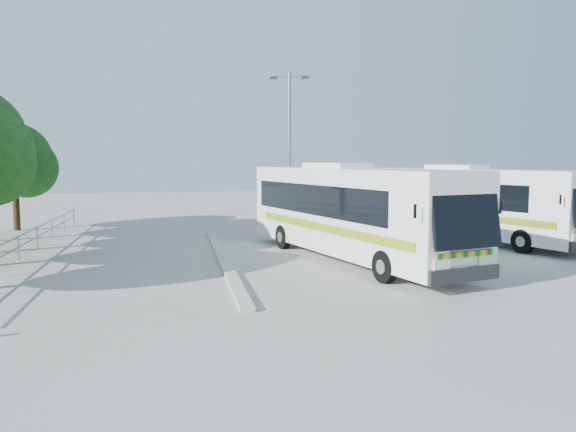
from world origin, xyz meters
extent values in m
plane|color=#A4A49F|center=(0.00, 0.00, 0.00)|extent=(100.00, 100.00, 0.00)
cube|color=#B2B2AD|center=(-2.30, 2.00, 0.07)|extent=(0.40, 16.00, 0.15)
cylinder|color=gray|center=(-10.00, 4.00, 0.95)|extent=(0.06, 22.00, 0.06)
cylinder|color=gray|center=(-10.00, 4.00, 0.55)|extent=(0.06, 22.00, 0.06)
cylinder|color=gray|center=(-10.00, 14.00, 0.50)|extent=(0.06, 0.06, 1.00)
cylinder|color=#382314|center=(-12.70, 13.30, 1.39)|extent=(0.36, 0.36, 2.77)
sphere|color=#1A3C10|center=(-12.70, 13.30, 3.91)|extent=(4.03, 4.03, 4.03)
sphere|color=#1A3C10|center=(-11.94, 12.80, 3.46)|extent=(3.28, 3.28, 3.28)
sphere|color=#1A3C10|center=(-13.33, 13.93, 4.41)|extent=(3.02, 3.02, 3.02)
cube|color=white|center=(2.56, 0.90, 1.96)|extent=(5.58, 12.82, 3.19)
cube|color=black|center=(4.09, -5.23, 2.36)|extent=(2.45, 1.05, 2.03)
cube|color=black|center=(1.12, 1.18, 2.36)|extent=(2.49, 9.76, 1.15)
cube|color=black|center=(3.70, 1.83, 2.36)|extent=(2.49, 9.76, 1.15)
cube|color=#0B4E12|center=(1.35, 0.27, 1.36)|extent=(2.67, 10.57, 0.29)
cylinder|color=black|center=(2.41, -3.35, 0.52)|extent=(0.56, 1.09, 1.05)
cylinder|color=black|center=(4.70, -2.78, 0.52)|extent=(0.56, 1.09, 1.05)
cylinder|color=black|center=(0.55, 4.06, 0.52)|extent=(0.56, 1.09, 1.05)
cylinder|color=black|center=(2.85, 4.64, 0.52)|extent=(0.56, 1.09, 1.05)
cube|color=white|center=(10.00, 5.00, 1.90)|extent=(6.13, 12.34, 3.09)
cube|color=black|center=(8.59, 5.18, 2.28)|extent=(3.03, 9.26, 1.11)
cube|color=black|center=(11.04, 5.97, 2.28)|extent=(3.03, 9.26, 1.11)
cube|color=#0D5F1C|center=(8.86, 4.31, 1.32)|extent=(3.26, 10.03, 0.28)
cylinder|color=black|center=(10.12, 0.89, 0.51)|extent=(0.60, 1.06, 1.01)
cylinder|color=black|center=(12.30, 1.59, 0.51)|extent=(0.60, 1.06, 1.01)
cylinder|color=black|center=(7.86, 7.92, 0.51)|extent=(0.60, 1.06, 1.01)
cylinder|color=black|center=(10.03, 8.62, 0.51)|extent=(0.60, 1.06, 1.01)
cylinder|color=gray|center=(2.00, 9.89, 4.26)|extent=(0.21, 0.21, 8.51)
cylinder|color=gray|center=(2.00, 9.89, 8.30)|extent=(1.65, 0.61, 0.09)
cube|color=black|center=(1.19, 10.15, 8.25)|extent=(0.41, 0.30, 0.13)
cube|color=black|center=(2.81, 9.63, 8.25)|extent=(0.41, 0.30, 0.13)
camera|label=1|loc=(-4.03, -19.88, 3.87)|focal=35.00mm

